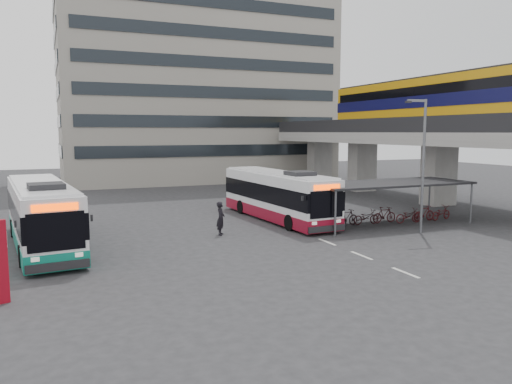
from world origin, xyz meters
name	(u,v)px	position (x,y,z in m)	size (l,w,h in m)	color
ground	(283,246)	(0.00, 0.00, 0.00)	(120.00, 120.00, 0.00)	#28282B
viaduct	(413,123)	(17.00, 11.10, 6.23)	(8.00, 32.00, 9.68)	gray
bike_shelter	(388,202)	(8.50, 3.00, 1.36)	(10.00, 4.00, 2.54)	#595B60
office_block	(195,72)	(6.00, 36.00, 12.50)	(30.00, 15.00, 25.00)	gray
road_markings	(361,255)	(2.50, -3.00, 0.01)	(0.15, 7.60, 0.01)	beige
bus_main	(277,196)	(2.96, 6.92, 1.52)	(3.05, 11.19, 3.27)	white
bus_teal	(42,215)	(-10.77, 4.49, 1.56)	(3.59, 11.54, 3.36)	white
pedestrian	(221,218)	(-1.89, 3.78, 0.91)	(0.66, 0.43, 1.81)	black
lamp_post	(422,158)	(8.29, -0.06, 4.15)	(1.28, 0.33, 7.28)	#595B60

